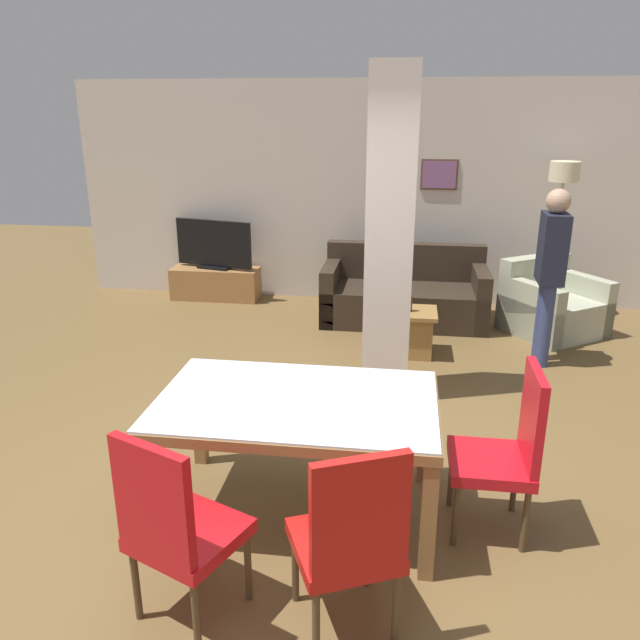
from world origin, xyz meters
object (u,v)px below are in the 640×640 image
Objects in this scene: standing_person at (550,266)px; dining_table at (297,422)px; armchair at (551,307)px; tv_screen at (214,245)px; sofa at (404,296)px; dining_chair_head_right at (507,447)px; coffee_table at (408,332)px; floor_lamp at (563,187)px; tv_stand at (216,283)px; bottle at (409,303)px; dining_chair_near_left at (176,525)px; dining_chair_near_right at (350,537)px.

dining_table is at bearing 146.32° from standing_person.
tv_screen reaches higher than armchair.
sofa is 1.79× the size of tv_screen.
dining_chair_head_right is 0.61× the size of standing_person.
coffee_table is (-0.56, 2.72, -0.31)m from dining_chair_head_right.
floor_lamp reaches higher than dining_chair_head_right.
tv_stand is at bearing 68.37° from standing_person.
floor_lamp is (1.66, 1.48, 0.98)m from bottle.
dining_chair_near_left is at bearing -113.39° from dining_table.
dining_chair_near_right is 0.55× the size of sofa.
tv_screen reaches higher than dining_chair_head_right.
bottle is at bearing -33.24° from tv_stand.
tv_stand is at bearing -45.41° from armchair.
bottle is at bearing 62.08° from dining_chair_near_right.
armchair is 4.13m from tv_screen.
coffee_table is at bearing -32.96° from tv_stand.
floor_lamp is (0.10, 0.58, 1.24)m from armchair.
armchair is 0.73× the size of standing_person.
dining_chair_near_right is 5.71m from tv_stand.
tv_screen is at bearing 35.11° from dining_chair_head_right.
armchair is 1.18× the size of tv_screen.
floor_lamp reaches higher than armchair.
dining_chair_head_right reaches higher than bottle.
floor_lamp is at bearing 41.47° from coffee_table.
dining_chair_near_right is 0.57× the size of floor_lamp.
dining_chair_near_left is 4.31m from standing_person.
bottle is (0.24, 3.61, -0.00)m from dining_chair_near_right.
standing_person is at bearing -103.80° from floor_lamp.
dining_chair_near_left is at bearing -117.84° from floor_lamp.
coffee_table is at bearing 92.90° from sofa.
armchair reaches higher than dining_table.
standing_person reaches higher than coffee_table.
dining_table is 0.88× the size of sofa.
dining_chair_near_left reaches higher than bottle.
bottle is (0.06, -1.08, 0.25)m from sofa.
tv_stand is at bearing -0.00° from tv_screen.
dining_chair_near_right is at bearing 33.05° from armchair.
standing_person is (1.34, -1.11, 0.68)m from sofa.
bottle is 2.98m from tv_screen.
standing_person is (1.28, -0.03, 0.42)m from bottle.
dining_table is at bearing -103.29° from coffee_table.
dining_table is 2.78m from bottle.
armchair is 1.82m from bottle.
dining_chair_head_right reaches higher than dining_table.
armchair is at bearing 173.52° from sofa.
dining_chair_head_right reaches higher than coffee_table.
dining_chair_near_left is at bearing 157.87° from dining_chair_near_right.
dining_chair_head_right is 0.98× the size of tv_screen.
dining_chair_head_right is 0.84× the size of armchair.
tv_screen is at bearing 68.37° from standing_person.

